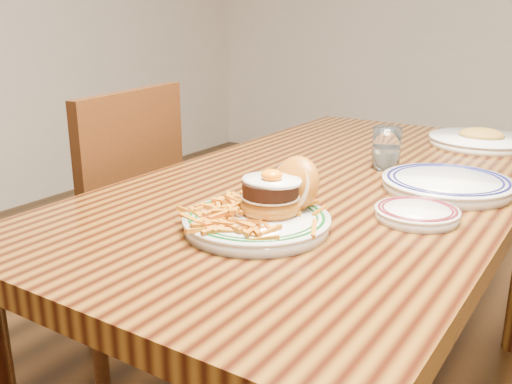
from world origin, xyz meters
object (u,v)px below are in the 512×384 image
Objects in this scene: main_plate at (263,210)px; table at (336,211)px; chair_left at (105,237)px; side_plate at (417,213)px.

table is at bearing 111.55° from main_plate.
side_plate is at bearing -8.83° from chair_left.
chair_left reaches higher than table.
chair_left is 0.96m from side_plate.
main_plate reaches higher than table.
main_plate reaches higher than side_plate.
chair_left reaches higher than side_plate.
chair_left is at bearing -172.54° from side_plate.
side_plate is at bearing -36.25° from table.
table is 0.34m from side_plate.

